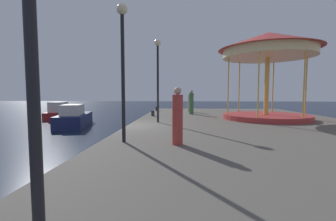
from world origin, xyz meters
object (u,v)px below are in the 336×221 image
object	(u,v)px
motorboat_red	(61,113)
carousel	(268,55)
person_by_the_water	(190,103)
person_near_carousel	(178,118)
person_mid_promenade	(191,103)
bollard_north	(153,113)
bollard_south	(157,109)
motorboat_navy	(74,118)
lamp_post_far_end	(158,67)
lamp_post_mid_promenade	(123,49)

from	to	relation	value
motorboat_red	carousel	bearing A→B (deg)	-20.01
person_by_the_water	person_near_carousel	distance (m)	12.91
motorboat_red	person_near_carousel	world-z (taller)	person_near_carousel
person_near_carousel	person_mid_promenade	xyz separation A→B (m)	(0.89, 10.77, 0.04)
motorboat_red	carousel	world-z (taller)	carousel
bollard_north	person_near_carousel	distance (m)	9.34
motorboat_red	bollard_south	size ratio (longest dim) A/B	11.35
motorboat_navy	motorboat_red	size ratio (longest dim) A/B	1.16
bollard_north	bollard_south	bearing A→B (deg)	93.16
lamp_post_far_end	bollard_south	xyz separation A→B (m)	(-1.03, 8.51, -2.93)
bollard_south	lamp_post_far_end	bearing A→B (deg)	-83.12
motorboat_red	person_near_carousel	size ratio (longest dim) A/B	2.47
motorboat_navy	motorboat_red	xyz separation A→B (m)	(-3.64, 4.69, -0.02)
motorboat_red	carousel	distance (m)	18.63
person_by_the_water	person_mid_promenade	size ratio (longest dim) A/B	0.90
motorboat_navy	carousel	xyz separation A→B (m)	(13.39, -1.52, 4.26)
carousel	person_near_carousel	bearing A→B (deg)	-126.03
person_by_the_water	bollard_south	bearing A→B (deg)	159.20
motorboat_navy	person_near_carousel	xyz separation A→B (m)	(7.88, -9.09, 1.04)
person_mid_promenade	person_by_the_water	bearing A→B (deg)	91.49
lamp_post_far_end	lamp_post_mid_promenade	bearing A→B (deg)	-96.41
motorboat_red	person_mid_promenade	bearing A→B (deg)	-13.64
motorboat_red	bollard_south	world-z (taller)	motorboat_red
person_by_the_water	person_mid_promenade	bearing A→B (deg)	-88.51
person_near_carousel	motorboat_red	bearing A→B (deg)	129.90
person_mid_promenade	lamp_post_mid_promenade	bearing A→B (deg)	-104.43
carousel	lamp_post_mid_promenade	xyz separation A→B (m)	(-7.33, -7.33, -1.00)
person_near_carousel	lamp_post_mid_promenade	bearing A→B (deg)	172.19
bollard_south	person_mid_promenade	xyz separation A→B (m)	(3.14, -3.28, 0.70)
bollard_south	person_near_carousel	xyz separation A→B (m)	(2.25, -14.05, 0.66)
motorboat_red	lamp_post_far_end	size ratio (longest dim) A/B	0.98
lamp_post_mid_promenade	person_by_the_water	distance (m)	13.10
motorboat_navy	bollard_south	world-z (taller)	motorboat_navy
motorboat_red	lamp_post_mid_promenade	xyz separation A→B (m)	(9.71, -13.53, 3.28)
lamp_post_far_end	person_by_the_water	distance (m)	7.97
motorboat_red	bollard_south	distance (m)	9.29
carousel	bollard_north	bearing A→B (deg)	168.49
motorboat_red	person_by_the_water	xyz separation A→B (m)	(12.36, -0.90, 1.01)
bollard_south	bollard_north	bearing A→B (deg)	-86.84
person_mid_promenade	lamp_post_far_end	bearing A→B (deg)	-111.98
motorboat_navy	person_mid_promenade	size ratio (longest dim) A/B	2.75
motorboat_navy	bollard_north	xyz separation A→B (m)	(5.91, 0.01, 0.38)
motorboat_red	carousel	xyz separation A→B (m)	(17.04, -6.20, 4.28)
motorboat_navy	person_near_carousel	size ratio (longest dim) A/B	2.87
motorboat_navy	person_by_the_water	bearing A→B (deg)	23.47
person_near_carousel	person_mid_promenade	world-z (taller)	person_mid_promenade
motorboat_navy	lamp_post_mid_promenade	size ratio (longest dim) A/B	1.16
motorboat_navy	person_near_carousel	bearing A→B (deg)	-49.09
person_near_carousel	bollard_north	bearing A→B (deg)	102.23
bollard_north	person_by_the_water	world-z (taller)	person_by_the_water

